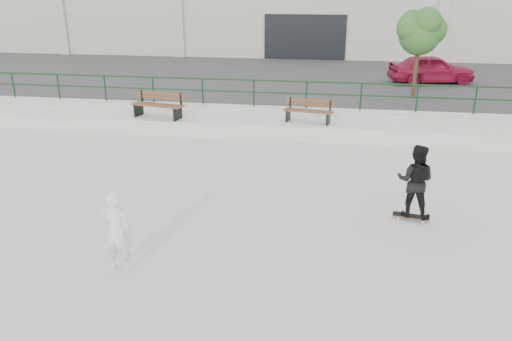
% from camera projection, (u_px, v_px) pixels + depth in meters
% --- Properties ---
extents(ground, '(120.00, 120.00, 0.00)m').
position_uv_depth(ground, '(211.00, 267.00, 9.14)').
color(ground, beige).
rests_on(ground, ground).
extents(ledge, '(30.00, 3.00, 0.50)m').
position_uv_depth(ledge, '(275.00, 122.00, 17.84)').
color(ledge, '#B0ACA0').
rests_on(ledge, ground).
extents(parking_strip, '(60.00, 14.00, 0.50)m').
position_uv_depth(parking_strip, '(296.00, 80.00, 25.70)').
color(parking_strip, '#313131').
rests_on(parking_strip, ground).
extents(railing, '(28.00, 0.06, 1.03)m').
position_uv_depth(railing, '(280.00, 88.00, 18.70)').
color(railing, '#13361A').
rests_on(railing, ledge).
extents(bench_left, '(1.96, 0.93, 0.87)m').
position_uv_depth(bench_left, '(158.00, 105.00, 17.35)').
color(bench_left, brown).
rests_on(bench_left, ledge).
extents(bench_right, '(1.72, 0.77, 0.77)m').
position_uv_depth(bench_right, '(309.00, 111.00, 16.76)').
color(bench_right, brown).
rests_on(bench_right, ledge).
extents(tree, '(2.02, 1.80, 3.59)m').
position_uv_depth(tree, '(421.00, 30.00, 19.69)').
color(tree, '#442D22').
rests_on(tree, parking_strip).
extents(red_car, '(4.14, 2.42, 1.32)m').
position_uv_depth(red_car, '(431.00, 69.00, 23.39)').
color(red_car, maroon).
rests_on(red_car, parking_strip).
extents(skateboard, '(0.80, 0.34, 0.09)m').
position_uv_depth(skateboard, '(411.00, 216.00, 10.99)').
color(skateboard, black).
rests_on(skateboard, ground).
extents(standing_skater, '(0.93, 0.81, 1.63)m').
position_uv_depth(standing_skater, '(415.00, 181.00, 10.70)').
color(standing_skater, black).
rests_on(standing_skater, skateboard).
extents(seated_skater, '(0.57, 0.39, 1.53)m').
position_uv_depth(seated_skater, '(116.00, 231.00, 8.83)').
color(seated_skater, white).
rests_on(seated_skater, ground).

